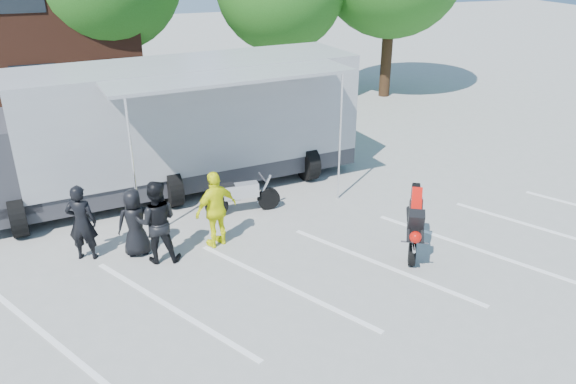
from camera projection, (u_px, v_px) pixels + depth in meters
ground at (290, 313)px, 11.14m from camera, size 100.00×100.00×0.00m
parking_bay_lines at (274, 286)px, 11.99m from camera, size 18.09×13.33×0.01m
transporter_truck at (181, 187)px, 16.79m from camera, size 12.19×6.89×3.70m
parked_motorcycle at (243, 212)px, 15.25m from camera, size 2.12×0.76×1.10m
stunt_bike_rider at (410, 251)px, 13.37m from camera, size 1.46×1.78×1.90m
spectator_leather_a at (135, 223)px, 12.93m from camera, size 0.81×0.53×1.64m
spectator_leather_b at (82, 223)px, 12.72m from camera, size 0.78×0.64×1.84m
spectator_leather_c at (157, 222)px, 12.61m from camera, size 1.10×0.94×1.97m
spectator_hivis at (216, 209)px, 13.27m from camera, size 1.21×0.84×1.90m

